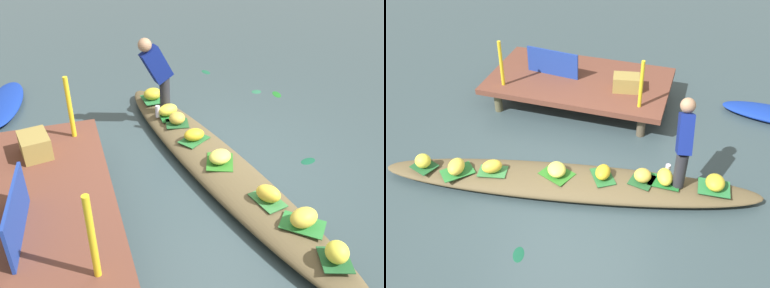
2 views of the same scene
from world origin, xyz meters
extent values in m
plane|color=#33454A|center=(0.00, 0.00, 0.00)|extent=(40.00, 40.00, 0.00)
cube|color=brown|center=(-0.54, 2.30, 0.42)|extent=(3.20, 1.80, 0.10)
cylinder|color=brown|center=(0.74, 1.58, 0.19)|extent=(0.14, 0.14, 0.37)
ellipsoid|color=brown|center=(0.00, 0.00, 0.11)|extent=(5.41, 1.70, 0.23)
ellipsoid|color=#133198|center=(2.93, 2.75, 0.08)|extent=(1.93, 0.75, 0.16)
cube|color=#20532A|center=(1.01, 0.21, 0.23)|extent=(0.37, 0.38, 0.01)
ellipsoid|color=gold|center=(1.01, 0.21, 0.32)|extent=(0.31, 0.31, 0.18)
cube|color=#29773C|center=(1.97, 0.35, 0.23)|extent=(0.44, 0.36, 0.01)
ellipsoid|color=gold|center=(1.97, 0.35, 0.33)|extent=(0.28, 0.33, 0.19)
cube|color=#297733|center=(-1.52, -0.38, 0.23)|extent=(0.51, 0.52, 0.01)
ellipsoid|color=yellow|center=(-1.52, -0.38, 0.33)|extent=(0.29, 0.36, 0.19)
cube|color=#1D682A|center=(1.31, 0.27, 0.23)|extent=(0.43, 0.28, 0.01)
ellipsoid|color=yellow|center=(1.31, 0.27, 0.32)|extent=(0.28, 0.35, 0.19)
cube|color=#2B7121|center=(-0.16, -0.01, 0.23)|extent=(0.52, 0.47, 0.01)
ellipsoid|color=#E5DE54|center=(-0.16, -0.01, 0.31)|extent=(0.37, 0.39, 0.16)
cube|color=#367A3D|center=(-1.04, -0.23, 0.23)|extent=(0.44, 0.34, 0.01)
ellipsoid|color=yellow|center=(-1.04, -0.23, 0.32)|extent=(0.35, 0.33, 0.18)
cube|color=#266830|center=(0.47, 0.13, 0.23)|extent=(0.44, 0.48, 0.01)
ellipsoid|color=gold|center=(0.47, 0.13, 0.31)|extent=(0.22, 0.30, 0.16)
cube|color=#1F562B|center=(-2.03, -0.41, 0.23)|extent=(0.40, 0.37, 0.01)
ellipsoid|color=yellow|center=(-2.03, -0.41, 0.33)|extent=(0.31, 0.30, 0.20)
cylinder|color=#28282D|center=(1.49, 0.26, 0.50)|extent=(0.16, 0.16, 0.55)
cube|color=navy|center=(1.47, 0.38, 1.01)|extent=(0.26, 0.51, 0.59)
sphere|color=#9E7556|center=(1.44, 0.55, 1.33)|extent=(0.20, 0.20, 0.20)
cylinder|color=silver|center=(1.32, 0.43, 0.32)|extent=(0.07, 0.07, 0.18)
cube|color=navy|center=(-1.04, 2.30, 0.71)|extent=(0.98, 0.13, 0.47)
cylinder|color=yellow|center=(-1.74, 1.70, 0.88)|extent=(0.06, 0.06, 0.81)
cylinder|color=yellow|center=(0.66, 1.70, 0.88)|extent=(0.06, 0.06, 0.81)
cube|color=olive|center=(0.34, 2.16, 0.61)|extent=(0.49, 0.40, 0.27)
ellipsoid|color=#134D34|center=(-0.20, -1.30, 0.00)|extent=(0.20, 0.27, 0.01)
ellipsoid|color=#286849|center=(2.17, -1.67, 0.00)|extent=(0.24, 0.25, 0.01)
ellipsoid|color=#1B5A3D|center=(3.42, -1.12, 0.00)|extent=(0.29, 0.19, 0.01)
ellipsoid|color=#1D6D23|center=(1.94, -1.97, 0.00)|extent=(0.31, 0.20, 0.01)
camera|label=1|loc=(-4.18, 1.70, 3.10)|focal=38.37mm
camera|label=2|loc=(1.51, -4.39, 4.31)|focal=41.37mm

